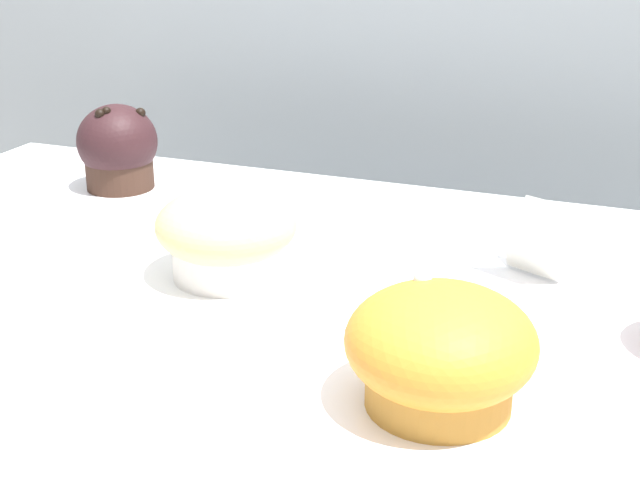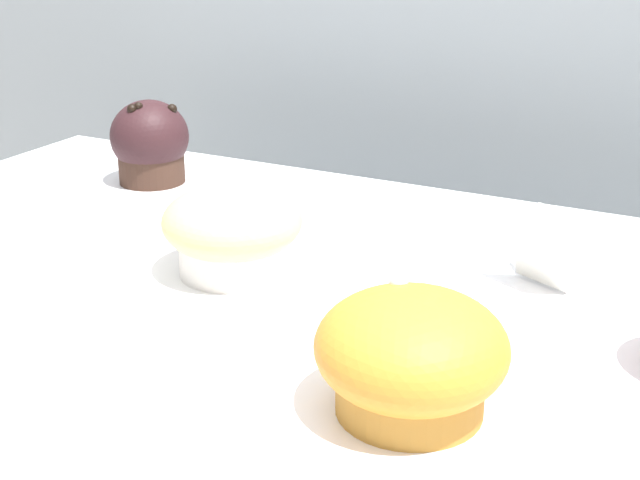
% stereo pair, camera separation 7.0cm
% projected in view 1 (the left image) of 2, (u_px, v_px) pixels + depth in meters
% --- Properties ---
extents(wall_back, '(3.20, 0.10, 1.80)m').
position_uv_depth(wall_back, '(459.00, 150.00, 1.24)').
color(wall_back, '#A8B2B7').
rests_on(wall_back, ground).
extents(muffin_front_center, '(0.12, 0.12, 0.08)m').
position_uv_depth(muffin_front_center, '(440.00, 351.00, 0.54)').
color(muffin_front_center, '#BF8231').
rests_on(muffin_front_center, display_counter).
extents(muffin_back_right, '(0.09, 0.09, 0.09)m').
position_uv_depth(muffin_back_right, '(118.00, 149.00, 0.95)').
color(muffin_back_right, '#3C261D').
rests_on(muffin_back_right, display_counter).
extents(muffin_back_center, '(0.12, 0.12, 0.08)m').
position_uv_depth(muffin_back_center, '(227.00, 233.00, 0.73)').
color(muffin_back_center, white).
rests_on(muffin_back_center, display_counter).
extents(serving_plate, '(0.21, 0.21, 0.01)m').
position_uv_depth(serving_plate, '(20.00, 248.00, 0.79)').
color(serving_plate, white).
rests_on(serving_plate, display_counter).
extents(price_card, '(0.06, 0.06, 0.06)m').
position_uv_depth(price_card, '(537.00, 240.00, 0.73)').
color(price_card, white).
rests_on(price_card, display_counter).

